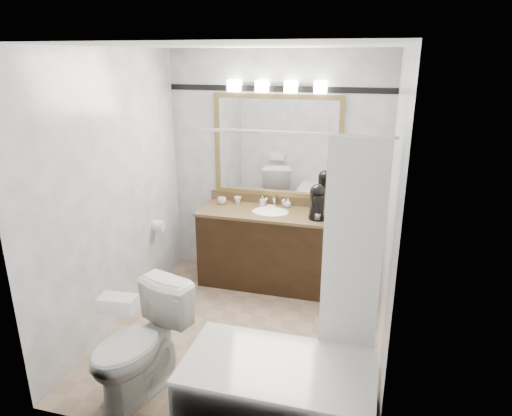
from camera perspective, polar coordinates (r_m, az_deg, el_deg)
name	(u,v)px	position (r m, az deg, el deg)	size (l,w,h in m)	color
room	(242,204)	(3.80, -1.76, 0.45)	(2.42, 2.62, 2.52)	tan
vanity	(270,247)	(5.00, 1.75, -4.85)	(1.53, 0.58, 0.97)	black
mirror	(277,146)	(4.94, 2.61, 7.69)	(1.40, 0.04, 1.10)	olive
vanity_light_bar	(276,86)	(4.81, 2.57, 15.00)	(1.02, 0.14, 0.12)	silver
accent_stripe	(278,89)	(4.87, 2.74, 14.66)	(2.40, 0.01, 0.06)	black
bathtub	(282,383)	(3.38, 3.26, -21.04)	(1.30, 0.75, 1.96)	white
tp_roll	(159,226)	(4.98, -12.06, -2.20)	(0.12, 0.12, 0.11)	white
toilet	(139,345)	(3.61, -14.41, -16.21)	(0.46, 0.80, 0.82)	white
tissue_box	(118,303)	(3.22, -16.83, -11.34)	(0.25, 0.13, 0.10)	white
coffee_maker	(317,201)	(4.67, 7.66, 0.92)	(0.18, 0.23, 0.35)	black
cup_left	(222,201)	(5.11, -4.30, 0.93)	(0.09, 0.09, 0.07)	white
cup_right	(238,200)	(5.12, -2.30, 1.01)	(0.08, 0.08, 0.07)	white
soap_bottle_a	(262,201)	(5.01, 0.82, 0.87)	(0.05, 0.05, 0.12)	white
soap_bottle_b	(288,203)	(4.99, 3.99, 0.64)	(0.08, 0.08, 0.10)	white
soap_bar	(271,207)	(4.97, 1.88, 0.16)	(0.09, 0.05, 0.03)	beige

